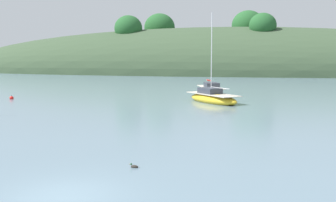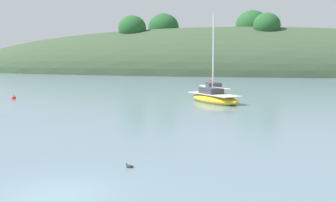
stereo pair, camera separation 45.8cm
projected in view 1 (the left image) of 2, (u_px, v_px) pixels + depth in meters
The scene contains 6 objects.
ground_plane at pixel (63, 195), 15.38m from camera, with size 400.00×400.00×0.00m, color slate.
far_shoreline_hill at pixel (224, 73), 106.44m from camera, with size 150.00×36.00×27.17m.
sailboat_red_portside at pixel (211, 90), 53.08m from camera, with size 4.51×7.63×9.94m.
sailboat_grey_yawl at pixel (213, 98), 44.04m from camera, with size 6.71×7.27×9.55m.
mooring_buoy_outer at pixel (12, 98), 47.01m from camera, with size 0.44×0.44×0.54m.
duck_lone_left at pixel (134, 167), 19.05m from camera, with size 0.42×0.19×0.24m.
Camera 1 is at (6.64, -13.87, 5.17)m, focal length 45.17 mm.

